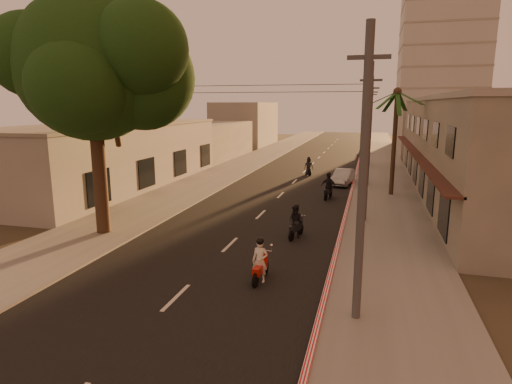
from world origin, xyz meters
TOP-DOWN VIEW (x-y plane):
  - ground at (0.00, 0.00)m, footprint 160.00×160.00m
  - road at (0.00, 20.00)m, footprint 10.00×140.00m
  - sidewalk_right at (7.50, 20.00)m, footprint 5.00×140.00m
  - sidewalk_left at (-7.50, 20.00)m, footprint 5.00×140.00m
  - curb_stripe at (5.10, 15.00)m, footprint 0.20×60.00m
  - shophouse_row at (13.95, 18.00)m, footprint 8.80×34.20m
  - left_building at (-13.98, 14.00)m, footprint 8.20×24.20m
  - distant_tower at (16.00, 56.00)m, footprint 12.10×12.10m
  - broadleaf_tree at (-6.61, 2.14)m, footprint 9.60×8.70m
  - palm_tree at (8.00, 16.00)m, footprint 5.00×5.00m
  - utility_poles at (6.20, 20.00)m, footprint 1.20×48.26m
  - filler_right at (14.00, 45.00)m, footprint 8.00×14.00m
  - filler_left_near at (-14.00, 34.00)m, footprint 8.00×14.00m
  - filler_left_far at (-14.00, 52.00)m, footprint 8.00×14.00m
  - scooter_red at (2.52, -1.84)m, footprint 0.71×1.82m
  - scooter_mid_a at (2.90, 3.92)m, footprint 1.09×1.82m
  - scooter_mid_b at (3.57, 13.68)m, footprint 1.23×1.98m
  - scooter_far_a at (0.72, 23.62)m, footprint 1.10×1.84m
  - parked_car at (4.23, 19.61)m, footprint 2.41×4.36m

SIDE VIEW (x-z plane):
  - ground at x=0.00m, z-range 0.00..0.00m
  - road at x=0.00m, z-range 0.00..0.02m
  - sidewalk_right at x=7.50m, z-range 0.00..0.12m
  - sidewalk_left at x=-7.50m, z-range 0.00..0.12m
  - curb_stripe at x=5.10m, z-range 0.00..0.20m
  - parked_car at x=4.23m, z-range 0.00..1.32m
  - scooter_red at x=2.52m, z-range -0.11..1.68m
  - scooter_mid_a at x=2.90m, z-range -0.08..1.73m
  - scooter_far_a at x=0.72m, z-range -0.09..1.75m
  - scooter_mid_b at x=3.57m, z-range -0.10..1.87m
  - filler_left_near at x=-14.00m, z-range 0.00..4.40m
  - left_building at x=-13.98m, z-range 0.00..5.20m
  - filler_right at x=14.00m, z-range 0.00..6.00m
  - filler_left_far at x=-14.00m, z-range 0.00..7.00m
  - shophouse_row at x=13.95m, z-range 0.00..7.30m
  - utility_poles at x=6.20m, z-range 2.04..11.04m
  - palm_tree at x=8.00m, z-range 3.05..11.25m
  - broadleaf_tree at x=-6.61m, z-range 2.43..14.53m
  - distant_tower at x=16.00m, z-range 0.00..28.00m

